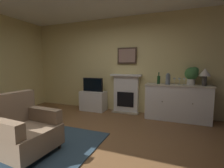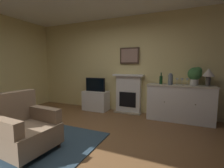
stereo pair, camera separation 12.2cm
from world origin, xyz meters
TOP-DOWN VIEW (x-y plane):
  - ground_plane at (0.00, 0.00)m, footprint 5.99×4.65m
  - wall_rear at (0.00, 2.29)m, footprint 5.99×0.06m
  - area_rug at (-0.75, -0.35)m, footprint 2.11×1.93m
  - fireplace_unit at (0.19, 2.17)m, footprint 0.87×0.30m
  - framed_picture at (0.19, 2.21)m, footprint 0.55×0.04m
  - sideboard_cabinet at (1.54, 1.99)m, footprint 1.52×0.49m
  - table_lamp at (2.10, 1.99)m, footprint 0.26×0.26m
  - wine_bottle at (1.09, 2.00)m, footprint 0.08×0.08m
  - wine_glass_left at (1.46, 1.98)m, footprint 0.07×0.07m
  - wine_glass_center at (1.57, 1.96)m, footprint 0.07×0.07m
  - wine_glass_right at (1.68, 1.99)m, footprint 0.07×0.07m
  - vase_decorative at (1.31, 1.94)m, footprint 0.11×0.11m
  - tv_cabinet at (-0.78, 2.00)m, footprint 0.75×0.42m
  - tv_set at (-0.78, 1.98)m, footprint 0.62×0.07m
  - potted_plant_small at (1.84, 2.03)m, footprint 0.30×0.30m
  - armchair at (-0.67, -0.48)m, footprint 0.86×0.82m

SIDE VIEW (x-z plane):
  - ground_plane at x=0.00m, z-range -0.10..0.00m
  - area_rug at x=-0.75m, z-range 0.00..0.02m
  - tv_cabinet at x=-0.78m, z-range 0.00..0.58m
  - armchair at x=-0.67m, z-range -0.08..0.84m
  - sideboard_cabinet at x=1.54m, z-range 0.00..0.88m
  - fireplace_unit at x=0.19m, z-range 0.00..1.10m
  - tv_set at x=-0.78m, z-range 0.58..0.98m
  - wine_bottle at x=1.09m, z-range 0.84..1.13m
  - wine_glass_left at x=1.46m, z-range 0.92..1.09m
  - wine_glass_center at x=1.57m, z-range 0.92..1.09m
  - wine_glass_right at x=1.68m, z-range 0.92..1.09m
  - vase_decorative at x=1.31m, z-range 0.88..1.16m
  - potted_plant_small at x=1.84m, z-range 0.92..1.35m
  - table_lamp at x=2.10m, z-range 0.96..1.36m
  - wall_rear at x=0.00m, z-range 0.00..2.71m
  - framed_picture at x=0.19m, z-range 1.39..1.84m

